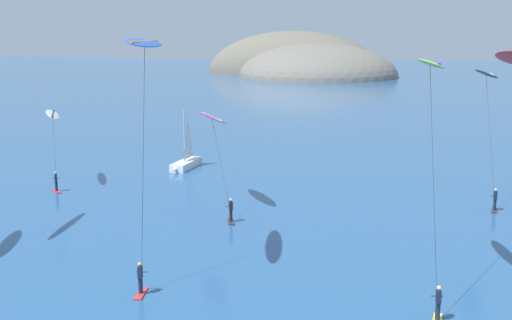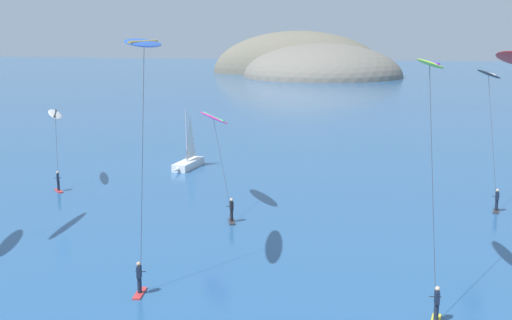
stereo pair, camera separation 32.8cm
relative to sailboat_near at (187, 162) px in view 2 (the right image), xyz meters
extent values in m
ellipsoid|color=slate|center=(-2.72, 133.67, -0.64)|extent=(46.97, 51.13, 19.66)
ellipsoid|color=#6B6656|center=(-12.24, 147.17, -0.64)|extent=(55.79, 27.55, 26.91)
cube|color=white|center=(0.03, 0.30, -0.29)|extent=(1.81, 4.90, 0.70)
cone|color=white|center=(-0.18, -2.09, -0.29)|extent=(0.85, 2.21, 0.67)
cylinder|color=#B2B2B7|center=(0.00, 0.01, 2.56)|extent=(0.12, 0.12, 5.00)
pyramid|color=white|center=(0.08, 0.90, 2.38)|extent=(0.24, 1.80, 4.25)
cylinder|color=#A5A5AD|center=(0.08, 0.90, 0.31)|extent=(0.24, 1.80, 0.08)
cube|color=#2D2D33|center=(27.03, -9.56, -0.60)|extent=(0.65, 1.55, 0.08)
cylinder|color=#192338|center=(27.03, -9.56, -0.16)|extent=(0.22, 0.22, 0.80)
cube|color=#192338|center=(27.03, -9.56, 0.54)|extent=(0.23, 0.36, 0.60)
sphere|color=beige|center=(27.03, -9.56, 0.96)|extent=(0.22, 0.22, 0.22)
cylinder|color=black|center=(27.00, -9.21, 0.42)|extent=(0.55, 0.09, 0.04)
ellipsoid|color=black|center=(26.52, -4.17, 9.05)|extent=(2.03, 4.73, 0.80)
cylinder|color=white|center=(26.52, -4.17, 9.10)|extent=(0.57, 4.37, 0.16)
cylinder|color=#333338|center=(26.76, -6.69, 4.69)|extent=(0.51, 5.06, 8.55)
cube|color=red|center=(-7.46, -11.02, -0.60)|extent=(1.32, 1.37, 0.08)
cylinder|color=#192338|center=(-7.46, -11.02, -0.16)|extent=(0.22, 0.22, 0.80)
cube|color=#192338|center=(-7.46, -11.02, 0.54)|extent=(0.34, 0.39, 0.60)
sphere|color=tan|center=(-7.46, -11.02, 0.96)|extent=(0.22, 0.22, 0.22)
cylinder|color=black|center=(-7.62, -10.71, 0.42)|extent=(0.50, 0.29, 0.04)
ellipsoid|color=white|center=(-8.70, -8.69, 5.45)|extent=(3.52, 5.20, 0.75)
cylinder|color=black|center=(-8.70, -8.69, 5.50)|extent=(2.49, 4.49, 0.16)
cylinder|color=#333338|center=(-8.16, -9.70, 2.89)|extent=(1.10, 2.05, 4.94)
cube|color=#2D2D33|center=(8.76, -16.39, -0.60)|extent=(0.88, 1.55, 0.08)
cylinder|color=black|center=(8.76, -16.39, -0.16)|extent=(0.22, 0.22, 0.80)
cube|color=black|center=(8.76, -16.39, 0.54)|extent=(0.35, 0.39, 0.60)
sphere|color=beige|center=(8.76, -16.39, 0.96)|extent=(0.22, 0.22, 0.22)
cylinder|color=black|center=(8.57, -16.09, 0.42)|extent=(0.49, 0.32, 0.04)
ellipsoid|color=#D62D9E|center=(6.43, -12.65, 6.11)|extent=(4.37, 5.71, 0.80)
cylinder|color=#28D160|center=(6.43, -12.65, 6.16)|extent=(3.02, 4.72, 0.16)
cylinder|color=#333338|center=(7.50, -14.37, 3.22)|extent=(2.17, 3.47, 5.61)
cylinder|color=#192338|center=(21.78, -29.46, -0.16)|extent=(0.22, 0.22, 0.80)
cube|color=#192338|center=(21.78, -29.46, 0.54)|extent=(0.24, 0.36, 0.60)
sphere|color=beige|center=(21.78, -29.46, 0.96)|extent=(0.22, 0.22, 0.22)
cylinder|color=black|center=(21.74, -29.12, 0.42)|extent=(0.55, 0.11, 0.04)
ellipsoid|color=#8CD12D|center=(21.13, -24.69, 10.76)|extent=(1.74, 4.86, 0.58)
cylinder|color=#722DD1|center=(21.13, -24.69, 10.81)|extent=(0.78, 4.50, 0.16)
cylinder|color=#333338|center=(21.43, -26.90, 5.54)|extent=(0.64, 4.45, 10.25)
cube|color=red|center=(7.42, -29.45, -0.60)|extent=(0.61, 1.54, 0.08)
cylinder|color=#192338|center=(7.42, -29.45, -0.16)|extent=(0.22, 0.22, 0.80)
cube|color=#192338|center=(7.42, -29.45, 0.54)|extent=(0.25, 0.37, 0.60)
sphere|color=tan|center=(7.42, -29.45, 0.96)|extent=(0.22, 0.22, 0.22)
cylinder|color=black|center=(7.37, -29.11, 0.42)|extent=(0.55, 0.13, 0.04)
ellipsoid|color=blue|center=(6.98, -26.73, 11.75)|extent=(2.29, 6.40, 0.58)
cylinder|color=gold|center=(6.98, -26.73, 11.80)|extent=(1.11, 5.91, 0.16)
cylinder|color=#333338|center=(7.17, -27.92, 6.03)|extent=(0.41, 2.40, 11.23)
camera|label=1|loc=(19.41, -57.77, 12.27)|focal=45.00mm
camera|label=2|loc=(19.73, -57.70, 12.27)|focal=45.00mm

